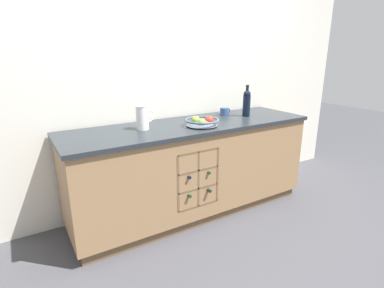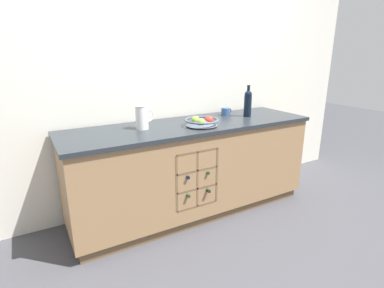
{
  "view_description": "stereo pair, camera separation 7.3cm",
  "coord_description": "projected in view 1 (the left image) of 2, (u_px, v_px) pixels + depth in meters",
  "views": [
    {
      "loc": [
        -1.39,
        -2.26,
        1.5
      ],
      "look_at": [
        0.0,
        0.0,
        0.69
      ],
      "focal_mm": 28.0,
      "sensor_mm": 36.0,
      "label": 1
    },
    {
      "loc": [
        -1.32,
        -2.3,
        1.5
      ],
      "look_at": [
        0.0,
        0.0,
        0.69
      ],
      "focal_mm": 28.0,
      "sensor_mm": 36.0,
      "label": 2
    }
  ],
  "objects": [
    {
      "name": "kitchen_island",
      "position": [
        192.0,
        168.0,
        2.84
      ],
      "size": [
        2.33,
        0.69,
        0.88
      ],
      "color": "brown",
      "rests_on": "ground_plane"
    },
    {
      "name": "standing_wine_bottle",
      "position": [
        247.0,
        102.0,
        2.99
      ],
      "size": [
        0.08,
        0.08,
        0.31
      ],
      "color": "black",
      "rests_on": "kitchen_island"
    },
    {
      "name": "back_wall",
      "position": [
        171.0,
        77.0,
        2.92
      ],
      "size": [
        4.69,
        0.06,
        2.55
      ],
      "primitive_type": "cube",
      "color": "silver",
      "rests_on": "ground_plane"
    },
    {
      "name": "white_pitcher",
      "position": [
        143.0,
        117.0,
        2.49
      ],
      "size": [
        0.17,
        0.11,
        0.2
      ],
      "color": "white",
      "rests_on": "kitchen_island"
    },
    {
      "name": "ground_plane",
      "position": [
        192.0,
        210.0,
        2.97
      ],
      "size": [
        14.0,
        14.0,
        0.0
      ],
      "primitive_type": "plane",
      "color": "#424247"
    },
    {
      "name": "fruit_bowl",
      "position": [
        202.0,
        121.0,
        2.62
      ],
      "size": [
        0.3,
        0.3,
        0.09
      ],
      "color": "#4C5666",
      "rests_on": "kitchen_island"
    },
    {
      "name": "ceramic_mug",
      "position": [
        225.0,
        111.0,
        3.07
      ],
      "size": [
        0.12,
        0.08,
        0.08
      ],
      "color": "#385684",
      "rests_on": "kitchen_island"
    }
  ]
}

